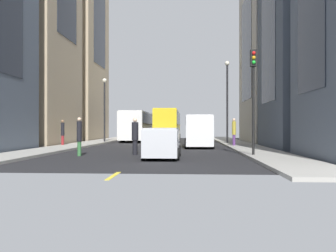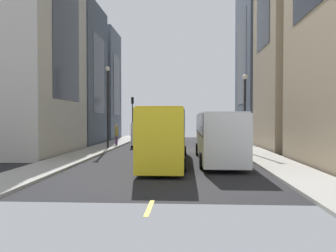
# 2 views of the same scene
# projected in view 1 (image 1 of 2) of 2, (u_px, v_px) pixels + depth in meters

# --- Properties ---
(ground_plane) EXTENTS (40.84, 40.84, 0.00)m
(ground_plane) POSITION_uv_depth(u_px,v_px,m) (161.00, 145.00, 33.01)
(ground_plane) COLOR black
(sidewalk_west) EXTENTS (2.74, 44.00, 0.15)m
(sidewalk_west) POSITION_uv_depth(u_px,v_px,m) (87.00, 144.00, 33.43)
(sidewalk_west) COLOR #9E9B93
(sidewalk_west) RESTS_ON ground
(sidewalk_east) EXTENTS (2.74, 44.00, 0.15)m
(sidewalk_east) POSITION_uv_depth(u_px,v_px,m) (238.00, 144.00, 32.60)
(sidewalk_east) COLOR #9E9B93
(sidewalk_east) RESTS_ON ground
(lane_stripe_0) EXTENTS (0.16, 2.00, 0.01)m
(lane_stripe_0) POSITION_uv_depth(u_px,v_px,m) (113.00, 176.00, 12.05)
(lane_stripe_0) COLOR yellow
(lane_stripe_0) RESTS_ON ground
(lane_stripe_1) EXTENTS (0.16, 2.00, 0.01)m
(lane_stripe_1) POSITION_uv_depth(u_px,v_px,m) (148.00, 153.00, 22.53)
(lane_stripe_1) COLOR yellow
(lane_stripe_1) RESTS_ON ground
(lane_stripe_2) EXTENTS (0.16, 2.00, 0.01)m
(lane_stripe_2) POSITION_uv_depth(u_px,v_px,m) (161.00, 145.00, 33.01)
(lane_stripe_2) COLOR yellow
(lane_stripe_2) RESTS_ON ground
(lane_stripe_3) EXTENTS (0.16, 2.00, 0.01)m
(lane_stripe_3) POSITION_uv_depth(u_px,v_px,m) (168.00, 140.00, 43.50)
(lane_stripe_3) COLOR yellow
(lane_stripe_3) RESTS_ON ground
(lane_stripe_4) EXTENTS (0.16, 2.00, 0.01)m
(lane_stripe_4) POSITION_uv_depth(u_px,v_px,m) (172.00, 138.00, 53.98)
(lane_stripe_4) COLOR yellow
(lane_stripe_4) RESTS_ON ground
(building_east_1) EXTENTS (6.72, 8.40, 15.79)m
(building_east_1) POSITION_uv_depth(u_px,v_px,m) (313.00, 45.00, 26.95)
(building_east_1) COLOR #4C5666
(building_east_1) RESTS_ON ground
(building_east_2) EXTENTS (7.62, 10.93, 19.86)m
(building_east_2) POSITION_uv_depth(u_px,v_px,m) (283.00, 48.00, 37.12)
(building_east_2) COLOR #B7B2A8
(building_east_2) RESTS_ON ground
(city_bus_white) EXTENTS (2.80, 11.78, 3.35)m
(city_bus_white) POSITION_uv_depth(u_px,v_px,m) (138.00, 124.00, 41.73)
(city_bus_white) COLOR silver
(city_bus_white) RESTS_ON ground
(streetcar_yellow) EXTENTS (2.70, 13.19, 3.59)m
(streetcar_yellow) POSITION_uv_depth(u_px,v_px,m) (168.00, 123.00, 42.43)
(streetcar_yellow) COLOR yellow
(streetcar_yellow) RESTS_ON ground
(delivery_van_white) EXTENTS (2.25, 5.28, 2.58)m
(delivery_van_white) POSITION_uv_depth(u_px,v_px,m) (199.00, 129.00, 28.60)
(delivery_van_white) COLOR white
(delivery_van_white) RESTS_ON ground
(car_silver_0) EXTENTS (1.89, 4.36, 1.61)m
(car_silver_0) POSITION_uv_depth(u_px,v_px,m) (162.00, 140.00, 18.98)
(car_silver_0) COLOR #B7BABF
(car_silver_0) RESTS_ON ground
(pedestrian_crossing_mid) EXTENTS (0.29, 0.29, 2.21)m
(pedestrian_crossing_mid) POSITION_uv_depth(u_px,v_px,m) (79.00, 135.00, 20.34)
(pedestrian_crossing_mid) COLOR #336B38
(pedestrian_crossing_mid) RESTS_ON ground
(pedestrian_walking_far) EXTENTS (0.30, 0.30, 2.10)m
(pedestrian_walking_far) POSITION_uv_depth(u_px,v_px,m) (63.00, 131.00, 29.83)
(pedestrian_walking_far) COLOR maroon
(pedestrian_walking_far) RESTS_ON ground
(pedestrian_crossing_near) EXTENTS (0.31, 0.31, 2.22)m
(pedestrian_crossing_near) POSITION_uv_depth(u_px,v_px,m) (234.00, 131.00, 29.10)
(pedestrian_crossing_near) COLOR #593372
(pedestrian_crossing_near) RESTS_ON ground
(pedestrian_waiting_curb) EXTENTS (0.40, 0.40, 2.19)m
(pedestrian_waiting_curb) POSITION_uv_depth(u_px,v_px,m) (135.00, 135.00, 21.16)
(pedestrian_waiting_curb) COLOR black
(pedestrian_waiting_curb) RESTS_ON ground
(traffic_light_near_corner) EXTENTS (0.32, 0.44, 5.72)m
(traffic_light_near_corner) POSITION_uv_depth(u_px,v_px,m) (253.00, 82.00, 19.39)
(traffic_light_near_corner) COLOR black
(traffic_light_near_corner) RESTS_ON ground
(streetlamp_near) EXTENTS (0.44, 0.44, 7.72)m
(streetlamp_near) POSITION_uv_depth(u_px,v_px,m) (227.00, 93.00, 33.45)
(streetlamp_near) COLOR black
(streetlamp_near) RESTS_ON ground
(streetlamp_far) EXTENTS (0.44, 0.44, 6.55)m
(streetlamp_far) POSITION_uv_depth(u_px,v_px,m) (105.00, 102.00, 36.87)
(streetlamp_far) COLOR black
(streetlamp_far) RESTS_ON ground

